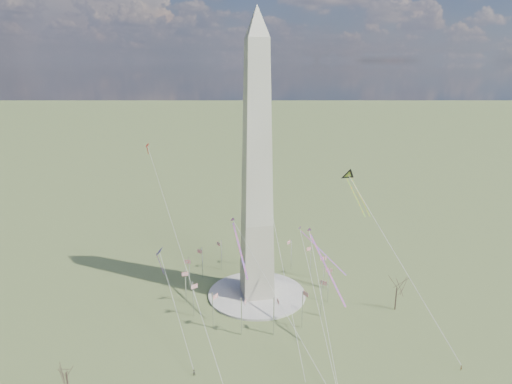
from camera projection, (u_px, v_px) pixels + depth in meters
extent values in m
plane|color=#506130|center=(257.00, 295.00, 169.33)|extent=(2000.00, 2000.00, 0.00)
cylinder|color=beige|center=(257.00, 294.00, 169.22)|extent=(36.00, 36.00, 0.80)
pyramid|color=beige|center=(257.00, 21.00, 142.79)|extent=(9.90, 9.90, 10.00)
cylinder|color=white|center=(324.00, 273.00, 172.58)|extent=(0.36, 0.36, 13.00)
cube|color=red|center=(323.00, 258.00, 172.34)|extent=(2.40, 0.08, 1.50)
cylinder|color=white|center=(311.00, 262.00, 181.56)|extent=(0.36, 0.36, 13.00)
cube|color=red|center=(309.00, 249.00, 181.13)|extent=(2.25, 0.99, 1.50)
cylinder|color=white|center=(291.00, 255.00, 188.40)|extent=(0.36, 0.36, 13.00)
cube|color=red|center=(289.00, 242.00, 187.62)|extent=(1.75, 1.75, 1.50)
cylinder|color=white|center=(268.00, 251.00, 192.06)|extent=(0.36, 0.36, 13.00)
cube|color=red|center=(265.00, 239.00, 190.83)|extent=(0.99, 2.25, 1.50)
cylinder|color=white|center=(244.00, 251.00, 191.99)|extent=(0.36, 0.36, 13.00)
cube|color=red|center=(241.00, 240.00, 190.27)|extent=(0.08, 2.40, 1.50)
cylinder|color=white|center=(221.00, 255.00, 188.19)|extent=(0.36, 0.36, 13.00)
cube|color=red|center=(218.00, 244.00, 186.02)|extent=(0.99, 2.25, 1.50)
cylinder|color=white|center=(202.00, 263.00, 181.25)|extent=(0.36, 0.36, 13.00)
cube|color=red|center=(200.00, 251.00, 178.74)|extent=(1.75, 1.75, 1.50)
cylinder|color=white|center=(189.00, 273.00, 172.22)|extent=(0.36, 0.36, 13.00)
cube|color=red|center=(188.00, 262.00, 169.52)|extent=(2.25, 0.99, 1.50)
cylinder|color=white|center=(186.00, 286.00, 162.47)|extent=(0.36, 0.36, 13.00)
cube|color=red|center=(185.00, 274.00, 159.78)|extent=(2.40, 0.08, 1.50)
cylinder|color=white|center=(193.00, 299.00, 153.49)|extent=(0.36, 0.36, 13.00)
cube|color=red|center=(194.00, 286.00, 150.99)|extent=(2.25, 0.99, 1.50)
cylinder|color=white|center=(213.00, 310.00, 146.65)|extent=(0.36, 0.36, 13.00)
cube|color=red|center=(215.00, 297.00, 144.50)|extent=(1.75, 1.75, 1.50)
cylinder|color=white|center=(241.00, 317.00, 142.99)|extent=(0.36, 0.36, 13.00)
cube|color=red|center=(245.00, 302.00, 141.28)|extent=(0.99, 2.25, 1.50)
cylinder|color=white|center=(274.00, 316.00, 143.06)|extent=(0.36, 0.36, 13.00)
cube|color=red|center=(278.00, 301.00, 141.85)|extent=(0.08, 2.40, 1.50)
cylinder|color=white|center=(302.00, 310.00, 146.86)|extent=(0.36, 0.36, 13.00)
cube|color=red|center=(306.00, 294.00, 146.09)|extent=(0.99, 2.25, 1.50)
cylinder|color=white|center=(321.00, 299.00, 153.80)|extent=(0.36, 0.36, 13.00)
cube|color=red|center=(324.00, 283.00, 153.38)|extent=(1.75, 1.75, 1.50)
cylinder|color=white|center=(328.00, 285.00, 162.84)|extent=(0.36, 0.36, 13.00)
cube|color=red|center=(329.00, 270.00, 162.59)|extent=(2.25, 0.99, 1.50)
cylinder|color=#4F3730|center=(396.00, 298.00, 158.41)|extent=(0.43, 0.43, 8.45)
imported|color=gray|center=(461.00, 368.00, 128.03)|extent=(0.68, 0.63, 1.56)
imported|color=gray|center=(194.00, 372.00, 125.92)|extent=(0.86, 0.68, 1.73)
cube|color=orange|center=(360.00, 197.00, 163.51)|extent=(1.85, 14.61, 10.27)
cube|color=orange|center=(356.00, 197.00, 162.98)|extent=(1.85, 14.61, 10.27)
cube|color=navy|center=(159.00, 252.00, 158.32)|extent=(2.50, 3.70, 2.81)
cube|color=#FF4328|center=(160.00, 264.00, 159.61)|extent=(2.47, 2.92, 9.73)
cube|color=#FF4328|center=(327.00, 268.00, 141.17)|extent=(4.51, 22.88, 14.47)
cube|color=#FF4328|center=(240.00, 250.00, 150.61)|extent=(1.96, 19.55, 12.25)
cube|color=#FF4328|center=(323.00, 253.00, 173.85)|extent=(13.55, 16.26, 12.89)
cube|color=red|center=(147.00, 145.00, 183.75)|extent=(1.23, 1.95, 1.73)
cube|color=red|center=(148.00, 150.00, 184.27)|extent=(0.66, 1.49, 3.96)
cube|color=white|center=(252.00, 109.00, 189.68)|extent=(1.21, 1.57, 1.48)
cube|color=white|center=(252.00, 113.00, 190.13)|extent=(0.49, 1.30, 3.39)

